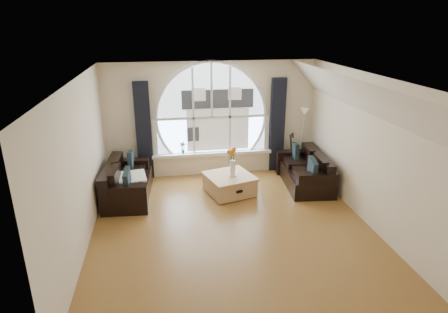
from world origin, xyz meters
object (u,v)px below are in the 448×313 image
(coffee_chest, at_px, (229,183))
(guitar, at_px, (290,153))
(sofa_left, at_px, (128,180))
(vase_flowers, at_px, (233,159))
(floor_lamp, at_px, (303,141))
(potted_plant, at_px, (183,148))
(sofa_right, at_px, (305,169))

(coffee_chest, bearing_deg, guitar, 12.81)
(sofa_left, xyz_separation_m, vase_flowers, (2.22, -0.18, 0.41))
(floor_lamp, xyz_separation_m, guitar, (-0.32, -0.05, -0.27))
(sofa_left, relative_size, floor_lamp, 1.08)
(coffee_chest, relative_size, vase_flowers, 1.35)
(guitar, relative_size, potted_plant, 3.72)
(vase_flowers, distance_m, guitar, 1.89)
(potted_plant, bearing_deg, vase_flowers, -52.11)
(guitar, bearing_deg, vase_flowers, -164.88)
(sofa_right, relative_size, vase_flowers, 2.42)
(guitar, distance_m, potted_plant, 2.60)
(sofa_left, relative_size, sofa_right, 1.02)
(sofa_left, height_order, sofa_right, sofa_left)
(coffee_chest, distance_m, potted_plant, 1.60)
(vase_flowers, height_order, guitar, vase_flowers)
(vase_flowers, bearing_deg, guitar, 31.07)
(sofa_left, height_order, floor_lamp, floor_lamp)
(coffee_chest, bearing_deg, sofa_right, -11.23)
(sofa_right, distance_m, coffee_chest, 1.77)
(sofa_right, distance_m, floor_lamp, 0.94)
(coffee_chest, bearing_deg, floor_lamp, 9.78)
(coffee_chest, xyz_separation_m, guitar, (1.66, 0.93, 0.30))
(sofa_left, distance_m, coffee_chest, 2.17)
(floor_lamp, bearing_deg, vase_flowers, -152.27)
(sofa_left, relative_size, guitar, 1.63)
(sofa_left, xyz_separation_m, coffee_chest, (2.15, -0.15, -0.17))
(potted_plant, bearing_deg, guitar, -6.58)
(vase_flowers, bearing_deg, sofa_right, 6.52)
(vase_flowers, distance_m, potted_plant, 1.60)
(sofa_left, distance_m, floor_lamp, 4.24)
(sofa_right, xyz_separation_m, guitar, (-0.10, 0.77, 0.13))
(vase_flowers, bearing_deg, floor_lamp, 27.73)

